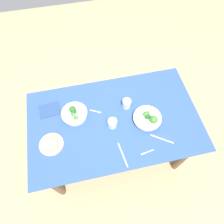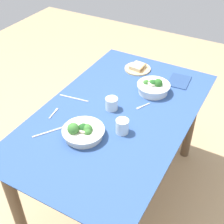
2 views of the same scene
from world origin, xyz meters
name	(u,v)px [view 2 (image 2 of 2)]	position (x,y,z in m)	size (l,w,h in m)	color
ground_plane	(115,190)	(0.00, 0.00, 0.00)	(6.00, 6.00, 0.00)	tan
dining_table	(116,127)	(0.00, 0.00, 0.65)	(1.48, 0.89, 0.77)	#2D4C84
broccoli_bowl_far	(83,132)	(-0.28, 0.06, 0.81)	(0.24, 0.24, 0.10)	silver
broccoli_bowl_near	(153,87)	(0.32, -0.11, 0.81)	(0.22, 0.22, 0.10)	white
bread_side_plate	(138,68)	(0.54, 0.11, 0.79)	(0.20, 0.20, 0.04)	#D6B27A
water_glass_center	(122,126)	(-0.14, -0.11, 0.82)	(0.08, 0.08, 0.09)	silver
water_glass_side	(112,104)	(0.03, 0.05, 0.81)	(0.08, 0.08, 0.08)	silver
fork_by_far_bowl	(54,113)	(-0.19, 0.34, 0.78)	(0.11, 0.03, 0.00)	#B7B7BC
fork_by_near_bowl	(142,106)	(0.14, -0.12, 0.78)	(0.10, 0.06, 0.00)	#B7B7BC
table_knife_left	(74,98)	(0.00, 0.32, 0.78)	(0.21, 0.01, 0.00)	#B7B7BC
table_knife_right	(49,132)	(-0.35, 0.26, 0.78)	(0.20, 0.01, 0.00)	#B7B7BC
napkin_folded_upper	(179,81)	(0.54, -0.22, 0.78)	(0.19, 0.14, 0.01)	navy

